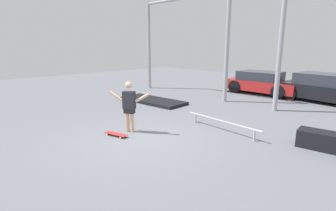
{
  "coord_description": "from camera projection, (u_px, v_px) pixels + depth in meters",
  "views": [
    {
      "loc": [
        5.93,
        -4.53,
        2.75
      ],
      "look_at": [
        -0.3,
        1.46,
        0.73
      ],
      "focal_mm": 28.0,
      "sensor_mm": 36.0,
      "label": 1
    }
  ],
  "objects": [
    {
      "name": "ground_plane",
      "position": [
        140.0,
        139.0,
        7.84
      ],
      "size": [
        36.0,
        36.0,
        0.0
      ],
      "primitive_type": "plane",
      "color": "slate"
    },
    {
      "name": "skateboarder",
      "position": [
        129.0,
        104.0,
        8.28
      ],
      "size": [
        1.28,
        0.74,
        1.63
      ],
      "rotation": [
        0.0,
        0.0,
        0.49
      ],
      "color": "#DBAD89",
      "rests_on": "ground_plane"
    },
    {
      "name": "skateboard",
      "position": [
        116.0,
        134.0,
        8.05
      ],
      "size": [
        0.82,
        0.41,
        0.08
      ],
      "rotation": [
        0.0,
        0.0,
        0.26
      ],
      "color": "red",
      "rests_on": "ground_plane"
    },
    {
      "name": "manual_pad",
      "position": [
        153.0,
        101.0,
        12.81
      ],
      "size": [
        3.48,
        1.62,
        0.13
      ],
      "primitive_type": "cube",
      "rotation": [
        0.0,
        0.0,
        0.08
      ],
      "color": "black",
      "rests_on": "ground_plane"
    },
    {
      "name": "grind_rail",
      "position": [
        222.0,
        122.0,
        8.48
      ],
      "size": [
        2.9,
        0.26,
        0.36
      ],
      "rotation": [
        0.0,
        0.0,
        -0.07
      ],
      "color": "#B7BABF",
      "rests_on": "ground_plane"
    },
    {
      "name": "canopy_support_left",
      "position": [
        183.0,
        35.0,
        14.25
      ],
      "size": [
        5.96,
        0.2,
        5.22
      ],
      "color": "#A5A8AD",
      "rests_on": "ground_plane"
    },
    {
      "name": "parked_car_red",
      "position": [
        262.0,
        83.0,
        14.94
      ],
      "size": [
        4.11,
        2.04,
        1.26
      ],
      "rotation": [
        0.0,
        0.0,
        0.03
      ],
      "color": "red",
      "rests_on": "ground_plane"
    },
    {
      "name": "parked_car_black",
      "position": [
        325.0,
        88.0,
        12.74
      ],
      "size": [
        4.33,
        2.32,
        1.38
      ],
      "rotation": [
        0.0,
        0.0,
        -0.1
      ],
      "color": "black",
      "rests_on": "ground_plane"
    }
  ]
}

